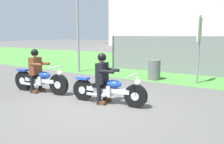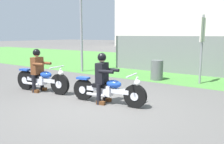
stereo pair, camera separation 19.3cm
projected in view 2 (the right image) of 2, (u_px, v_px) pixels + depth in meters
ground at (93, 107)px, 6.14m from camera, size 120.00×120.00×0.00m
grass_verge at (196, 66)px, 14.10m from camera, size 60.00×12.00×0.01m
motorcycle_lead at (108, 90)px, 6.36m from camera, size 2.21×0.67×0.86m
rider_lead at (103, 74)px, 6.37m from camera, size 0.59×0.51×1.39m
motorcycle_follow at (42, 80)px, 7.66m from camera, size 2.15×0.67×0.89m
rider_follow at (38, 67)px, 7.67m from camera, size 0.59×0.51×1.41m
trash_can at (157, 70)px, 9.71m from camera, size 0.50×0.50×0.82m
sign_banner at (202, 39)px, 8.76m from camera, size 0.08×0.60×2.60m
fence_segment at (177, 55)px, 11.28m from camera, size 7.00×0.06×1.80m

